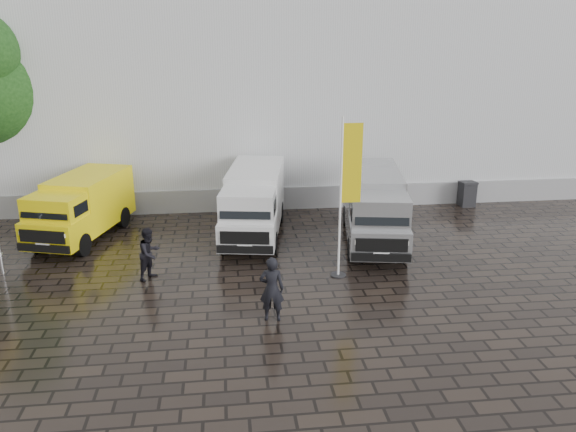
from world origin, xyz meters
The scene contains 10 objects.
ground centered at (0.00, 0.00, 0.00)m, with size 120.00×120.00×0.00m, color black.
exhibition_hall centered at (2.00, 16.00, 6.00)m, with size 44.00×16.00×12.00m, color silver.
hall_plinth centered at (2.00, 7.95, 0.50)m, with size 44.00×0.15×1.00m, color gray.
van_yellow centered at (-8.06, 5.14, 1.17)m, with size 1.94×5.05×2.33m, color yellow, non-canonical shape.
van_white centered at (-1.59, 4.70, 1.26)m, with size 1.94×5.83×2.53m, color silver, non-canonical shape.
van_silver centered at (2.76, 3.52, 1.28)m, with size 1.97×5.91×2.56m, color #A0A2A5, non-canonical shape.
flagpole centered at (1.06, 0.63, 2.88)m, with size 0.88×0.50×5.13m.
wheelie_bin centered at (8.17, 7.49, 0.56)m, with size 0.68×0.68×1.12m, color black.
person_front centered at (-1.51, -2.03, 0.92)m, with size 0.67×0.44×1.84m, color black.
person_tent centered at (-5.10, 1.12, 0.85)m, with size 0.83×0.64×1.70m, color black.
Camera 1 is at (-2.67, -15.70, 7.51)m, focal length 35.00 mm.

